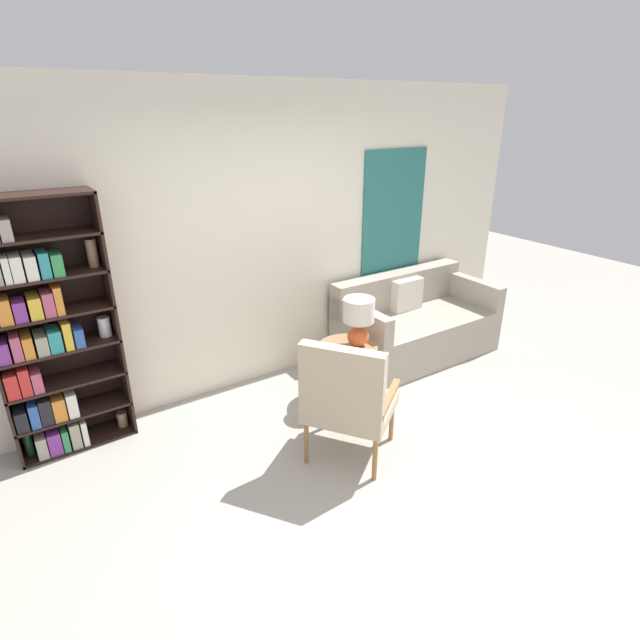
% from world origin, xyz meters
% --- Properties ---
extents(ground_plane, '(14.00, 14.00, 0.00)m').
position_xyz_m(ground_plane, '(0.00, 0.00, 0.00)').
color(ground_plane, '#9E998E').
extents(wall_back, '(6.40, 0.08, 2.70)m').
position_xyz_m(wall_back, '(0.03, 2.03, 1.35)').
color(wall_back, silver).
rests_on(wall_back, ground_plane).
extents(bookshelf, '(0.83, 0.30, 1.95)m').
position_xyz_m(bookshelf, '(-1.80, 1.84, 0.95)').
color(bookshelf, black).
rests_on(bookshelf, ground_plane).
extents(armchair, '(0.82, 0.83, 1.00)m').
position_xyz_m(armchair, '(-0.09, 0.49, 0.56)').
color(armchair, olive).
rests_on(armchair, ground_plane).
extents(couch, '(1.67, 0.87, 0.84)m').
position_xyz_m(couch, '(1.59, 1.57, 0.32)').
color(couch, '#9E9384').
rests_on(couch, ground_plane).
extents(side_table, '(0.53, 0.53, 0.52)m').
position_xyz_m(side_table, '(0.46, 1.21, 0.47)').
color(side_table, '#99704C').
rests_on(side_table, ground_plane).
extents(table_lamp, '(0.27, 0.27, 0.44)m').
position_xyz_m(table_lamp, '(0.53, 1.17, 0.79)').
color(table_lamp, '#C65128').
rests_on(table_lamp, side_table).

